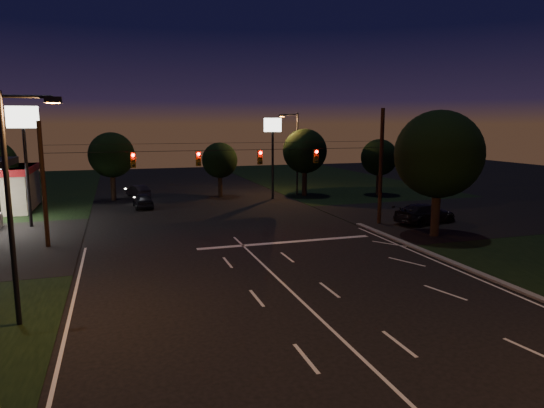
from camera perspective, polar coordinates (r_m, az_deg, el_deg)
name	(u,v)px	position (r m, az deg, el deg)	size (l,w,h in m)	color
ground	(310,309)	(21.16, 4.52, -12.26)	(140.00, 140.00, 0.00)	black
cross_street_right	(455,216)	(44.58, 20.73, -1.29)	(20.00, 16.00, 0.02)	black
center_line	(384,379)	(16.30, 13.03, -19.42)	(0.14, 40.00, 0.01)	silver
stop_bar	(286,242)	(32.44, 1.72, -4.51)	(12.00, 0.50, 0.01)	silver
utility_pole_right	(379,224)	(39.28, 12.46, -2.28)	(0.30, 0.30, 9.00)	black
utility_pole_left	(48,247)	(34.36, -24.83, -4.61)	(0.28, 0.28, 8.00)	black
signal_span	(230,157)	(34.06, -4.99, 5.50)	(24.00, 0.40, 1.56)	black
pole_sign_left_near	(24,135)	(40.69, -27.16, 7.22)	(2.20, 0.30, 9.10)	black
pole_sign_right	(273,139)	(50.64, 0.08, 7.63)	(1.80, 0.30, 8.40)	black
street_light_left	(15,193)	(20.66, -27.94, 1.19)	(2.20, 0.35, 9.00)	black
street_light_right_far	(295,148)	(53.63, 2.73, 6.66)	(2.20, 0.35, 9.00)	black
tree_right_near	(437,155)	(35.38, 18.89, 5.46)	(6.00, 6.00, 8.76)	black
tree_far_b	(112,156)	(52.39, -18.34, 5.44)	(4.60, 4.60, 6.98)	black
tree_far_c	(220,161)	(52.49, -6.18, 5.09)	(3.80, 3.80, 5.86)	black
tree_far_d	(305,152)	(53.13, 3.85, 6.17)	(4.80, 4.80, 7.30)	black
tree_far_e	(379,158)	(54.85, 12.46, 5.33)	(4.00, 4.00, 6.18)	black
car_oncoming_a	(143,200)	(47.09, -14.93, 0.41)	(1.65, 4.10, 1.40)	black
car_oncoming_b	(138,191)	(54.45, -15.50, 1.50)	(1.35, 3.86, 1.27)	black
car_cross	(425,214)	(40.19, 17.56, -1.09)	(2.22, 5.45, 1.58)	black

